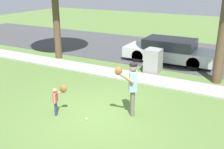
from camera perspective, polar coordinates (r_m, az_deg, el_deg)
ground_plane at (r=11.72m, az=6.30°, el=-1.07°), size 48.00×48.00×0.00m
sidewalk_strip at (r=11.79m, az=6.49°, el=-0.78°), size 36.00×1.20×0.06m
road_surface at (r=16.35m, az=13.15°, el=4.52°), size 36.00×6.80×0.02m
person_adult at (r=8.27m, az=4.19°, el=-1.95°), size 0.61×0.83×1.72m
person_child at (r=8.61m, az=-11.45°, el=-4.54°), size 0.39×0.50×0.98m
baseball at (r=8.42m, az=-5.41°, el=-9.39°), size 0.07×0.07×0.07m
utility_cabinet at (r=12.56m, az=8.77°, el=2.91°), size 0.70×0.76×1.11m
parked_sedan_silver at (r=14.28m, az=12.12°, el=5.00°), size 4.60×1.80×1.23m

